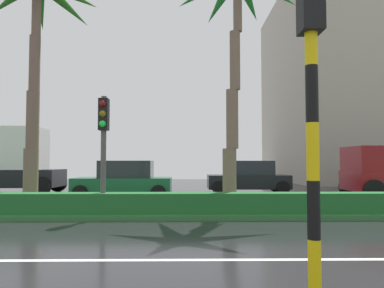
{
  "coord_description": "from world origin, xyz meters",
  "views": [
    {
      "loc": [
        5.71,
        -4.31,
        1.7
      ],
      "look_at": [
        5.89,
        9.5,
        2.35
      ],
      "focal_mm": 33.99,
      "sensor_mm": 36.0,
      "label": 1
    }
  ],
  "objects_px": {
    "car_in_traffic_second": "(124,181)",
    "car_in_traffic_third": "(249,177)",
    "box_truck_lead": "(1,164)",
    "palm_tree_centre": "(237,8)",
    "traffic_signal_median_right": "(103,132)",
    "traffic_signal_foreground": "(311,60)",
    "palm_tree_centre_left": "(35,12)"
  },
  "relations": [
    {
      "from": "traffic_signal_foreground",
      "to": "box_truck_lead",
      "type": "relative_size",
      "value": 0.68
    },
    {
      "from": "car_in_traffic_second",
      "to": "car_in_traffic_third",
      "type": "xyz_separation_m",
      "value": [
        6.13,
        3.08,
        0.0
      ]
    },
    {
      "from": "traffic_signal_foreground",
      "to": "box_truck_lead",
      "type": "bearing_deg",
      "value": -52.24
    },
    {
      "from": "traffic_signal_median_right",
      "to": "car_in_traffic_second",
      "type": "height_order",
      "value": "traffic_signal_median_right"
    },
    {
      "from": "box_truck_lead",
      "to": "car_in_traffic_third",
      "type": "bearing_deg",
      "value": -179.2
    },
    {
      "from": "car_in_traffic_second",
      "to": "box_truck_lead",
      "type": "bearing_deg",
      "value": -22.47
    },
    {
      "from": "traffic_signal_median_right",
      "to": "car_in_traffic_second",
      "type": "relative_size",
      "value": 0.82
    },
    {
      "from": "palm_tree_centre_left",
      "to": "traffic_signal_foreground",
      "type": "xyz_separation_m",
      "value": [
        6.93,
        -8.05,
        -3.94
      ]
    },
    {
      "from": "car_in_traffic_third",
      "to": "traffic_signal_median_right",
      "type": "bearing_deg",
      "value": 55.78
    },
    {
      "from": "traffic_signal_foreground",
      "to": "box_truck_lead",
      "type": "height_order",
      "value": "traffic_signal_foreground"
    },
    {
      "from": "traffic_signal_median_right",
      "to": "car_in_traffic_second",
      "type": "bearing_deg",
      "value": 93.26
    },
    {
      "from": "palm_tree_centre",
      "to": "car_in_traffic_third",
      "type": "relative_size",
      "value": 1.95
    },
    {
      "from": "palm_tree_centre_left",
      "to": "palm_tree_centre",
      "type": "bearing_deg",
      "value": -5.06
    },
    {
      "from": "palm_tree_centre",
      "to": "box_truck_lead",
      "type": "distance_m",
      "value": 14.64
    },
    {
      "from": "traffic_signal_median_right",
      "to": "box_truck_lead",
      "type": "distance_m",
      "value": 11.17
    },
    {
      "from": "traffic_signal_foreground",
      "to": "car_in_traffic_third",
      "type": "bearing_deg",
      "value": -96.6
    },
    {
      "from": "palm_tree_centre",
      "to": "box_truck_lead",
      "type": "xyz_separation_m",
      "value": [
        -11.52,
        7.31,
        -5.32
      ]
    },
    {
      "from": "traffic_signal_median_right",
      "to": "car_in_traffic_third",
      "type": "relative_size",
      "value": 0.82
    },
    {
      "from": "box_truck_lead",
      "to": "car_in_traffic_third",
      "type": "relative_size",
      "value": 1.49
    },
    {
      "from": "palm_tree_centre_left",
      "to": "car_in_traffic_third",
      "type": "distance_m",
      "value": 12.62
    },
    {
      "from": "palm_tree_centre_left",
      "to": "car_in_traffic_second",
      "type": "bearing_deg",
      "value": 56.33
    },
    {
      "from": "car_in_traffic_second",
      "to": "palm_tree_centre",
      "type": "bearing_deg",
      "value": 135.63
    },
    {
      "from": "palm_tree_centre_left",
      "to": "car_in_traffic_third",
      "type": "bearing_deg",
      "value": 38.45
    },
    {
      "from": "traffic_signal_median_right",
      "to": "box_truck_lead",
      "type": "xyz_separation_m",
      "value": [
        -7.32,
        8.37,
        -1.02
      ]
    },
    {
      "from": "palm_tree_centre",
      "to": "traffic_signal_foreground",
      "type": "distance_m",
      "value": 8.38
    },
    {
      "from": "traffic_signal_median_right",
      "to": "traffic_signal_foreground",
      "type": "xyz_separation_m",
      "value": [
        4.09,
        -6.37,
        0.42
      ]
    },
    {
      "from": "palm_tree_centre",
      "to": "traffic_signal_median_right",
      "type": "xyz_separation_m",
      "value": [
        -4.2,
        -1.06,
        -4.3
      ]
    },
    {
      "from": "box_truck_lead",
      "to": "palm_tree_centre",
      "type": "bearing_deg",
      "value": 147.6
    },
    {
      "from": "box_truck_lead",
      "to": "traffic_signal_median_right",
      "type": "bearing_deg",
      "value": 131.18
    },
    {
      "from": "traffic_signal_median_right",
      "to": "car_in_traffic_third",
      "type": "height_order",
      "value": "traffic_signal_median_right"
    },
    {
      "from": "traffic_signal_foreground",
      "to": "box_truck_lead",
      "type": "distance_m",
      "value": 18.7
    },
    {
      "from": "car_in_traffic_third",
      "to": "traffic_signal_foreground",
      "type": "bearing_deg",
      "value": 83.4
    }
  ]
}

